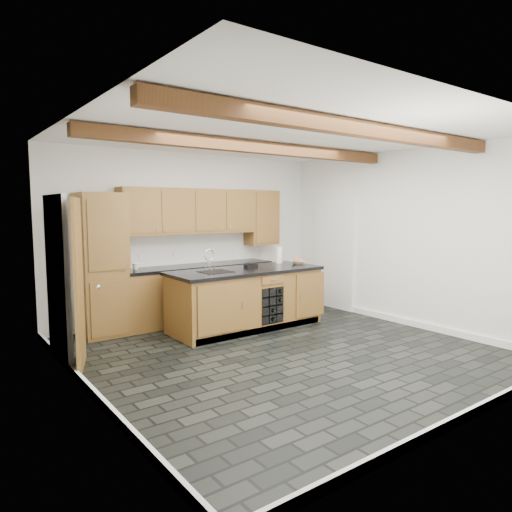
{
  "coord_description": "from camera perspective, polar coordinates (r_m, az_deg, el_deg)",
  "views": [
    {
      "loc": [
        -3.76,
        -4.49,
        1.88
      ],
      "look_at": [
        0.13,
        0.8,
        1.19
      ],
      "focal_mm": 32.0,
      "sensor_mm": 36.0,
      "label": 1
    }
  ],
  "objects": [
    {
      "name": "faucet",
      "position": [
        6.86,
        -5.22,
        -1.68
      ],
      "size": [
        0.45,
        0.4,
        0.34
      ],
      "color": "black",
      "rests_on": "island"
    },
    {
      "name": "kitchen_scale",
      "position": [
        7.36,
        -0.66,
        -1.16
      ],
      "size": [
        0.21,
        0.14,
        0.06
      ],
      "rotation": [
        0.0,
        0.0,
        0.04
      ],
      "color": "black",
      "rests_on": "island"
    },
    {
      "name": "fruit_cluster",
      "position": [
        7.79,
        5.26,
        -0.59
      ],
      "size": [
        0.16,
        0.17,
        0.07
      ],
      "color": "red",
      "rests_on": "fruit_bowl"
    },
    {
      "name": "ground",
      "position": [
        6.15,
        3.51,
        -11.79
      ],
      "size": [
        5.0,
        5.0,
        0.0
      ],
      "primitive_type": "plane",
      "color": "black",
      "rests_on": "ground"
    },
    {
      "name": "paper_towel",
      "position": [
        7.89,
        2.89,
        0.12
      ],
      "size": [
        0.11,
        0.11,
        0.28
      ],
      "primitive_type": "cylinder",
      "color": "white",
      "rests_on": "island"
    },
    {
      "name": "island",
      "position": [
        7.2,
        -1.17,
        -5.31
      ],
      "size": [
        2.48,
        0.96,
        0.93
      ],
      "color": "brown",
      "rests_on": "ground"
    },
    {
      "name": "room_shell",
      "position": [
        6.23,
        -0.13,
        2.77
      ],
      "size": [
        5.01,
        5.0,
        5.0
      ],
      "color": "white",
      "rests_on": "ground"
    },
    {
      "name": "mug",
      "position": [
        7.29,
        -14.82,
        -1.25
      ],
      "size": [
        0.12,
        0.12,
        0.11
      ],
      "primitive_type": "imported",
      "rotation": [
        0.0,
        0.0,
        -0.04
      ],
      "color": "white",
      "rests_on": "back_cabinetry"
    },
    {
      "name": "fruit_bowl",
      "position": [
        7.79,
        5.26,
        -0.81
      ],
      "size": [
        0.28,
        0.28,
        0.06
      ],
      "primitive_type": "imported",
      "rotation": [
        0.0,
        0.0,
        -0.31
      ],
      "color": "beige",
      "rests_on": "island"
    },
    {
      "name": "back_cabinetry",
      "position": [
        7.58,
        -9.56,
        -0.88
      ],
      "size": [
        3.65,
        0.62,
        2.2
      ],
      "color": "brown",
      "rests_on": "ground"
    }
  ]
}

